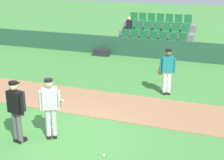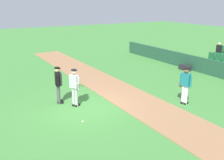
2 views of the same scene
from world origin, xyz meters
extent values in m
plane|color=#42843A|center=(0.00, 0.00, 0.00)|extent=(80.00, 80.00, 0.00)
cube|color=#9E704C|center=(0.00, 2.49, 0.01)|extent=(28.00, 2.31, 0.03)
cube|color=#234C38|center=(0.00, 9.38, 0.52)|extent=(20.00, 0.16, 1.04)
cube|color=#1E6B38|center=(-1.65, 10.30, 0.75)|extent=(0.44, 0.40, 0.08)
cube|color=#1E6B38|center=(-1.65, 10.52, 1.00)|extent=(0.44, 0.08, 0.50)
cube|color=#1E6B38|center=(-1.10, 10.30, 0.75)|extent=(0.44, 0.40, 0.08)
cube|color=#1E6B38|center=(-1.10, 10.52, 1.00)|extent=(0.44, 0.08, 0.50)
cube|color=#1E6B38|center=(-0.55, 10.30, 0.75)|extent=(0.44, 0.40, 0.08)
cube|color=#1E6B38|center=(-1.65, 11.15, 1.15)|extent=(0.44, 0.40, 0.08)
cube|color=#1E6B38|center=(-1.65, 11.37, 1.40)|extent=(0.44, 0.08, 0.50)
cube|color=black|center=(-1.65, 11.20, 1.45)|extent=(0.32, 0.22, 0.52)
sphere|color=beige|center=(-1.65, 11.20, 1.80)|extent=(0.20, 0.20, 0.20)
cylinder|color=#B2B2B2|center=(-0.39, -0.34, 0.45)|extent=(0.14, 0.14, 0.90)
cylinder|color=#B2B2B2|center=(-0.25, -0.27, 0.45)|extent=(0.14, 0.14, 0.90)
cube|color=black|center=(-0.42, -0.29, 0.05)|extent=(0.23, 0.29, 0.10)
cube|color=black|center=(-0.28, -0.22, 0.05)|extent=(0.23, 0.29, 0.10)
cube|color=#B2B2B2|center=(-0.32, -0.31, 1.20)|extent=(0.46, 0.38, 0.60)
cylinder|color=#B2B2B2|center=(-0.54, -0.43, 1.15)|extent=(0.09, 0.09, 0.55)
cylinder|color=#B2B2B2|center=(-0.10, -0.19, 1.15)|extent=(0.09, 0.09, 0.55)
sphere|color=tan|center=(-0.32, -0.31, 1.63)|extent=(0.22, 0.22, 0.22)
cylinder|color=black|center=(-0.32, -0.31, 1.73)|extent=(0.23, 0.23, 0.06)
cube|color=black|center=(-0.37, -0.22, 1.70)|extent=(0.22, 0.19, 0.02)
cylinder|color=tan|center=(-0.15, -0.10, 1.05)|extent=(0.61, 0.60, 0.41)
cylinder|color=#4C4C4C|center=(-1.15, -0.80, 0.45)|extent=(0.14, 0.14, 0.90)
cylinder|color=#4C4C4C|center=(-0.99, -0.84, 0.45)|extent=(0.14, 0.14, 0.90)
cube|color=black|center=(-1.13, -0.75, 0.05)|extent=(0.17, 0.28, 0.10)
cube|color=black|center=(-0.98, -0.78, 0.05)|extent=(0.17, 0.28, 0.10)
cube|color=black|center=(-1.07, -0.82, 1.20)|extent=(0.44, 0.30, 0.60)
cylinder|color=black|center=(-1.31, -0.77, 1.15)|extent=(0.09, 0.09, 0.55)
cylinder|color=black|center=(-0.82, -0.87, 1.15)|extent=(0.09, 0.09, 0.55)
sphere|color=tan|center=(-1.07, -0.82, 1.63)|extent=(0.22, 0.22, 0.22)
cylinder|color=black|center=(-1.07, -0.82, 1.73)|extent=(0.23, 0.23, 0.06)
cube|color=black|center=(-1.05, -0.72, 1.70)|extent=(0.20, 0.15, 0.02)
cube|color=black|center=(-1.04, -0.69, 1.20)|extent=(0.45, 0.17, 0.56)
cylinder|color=white|center=(1.95, 4.19, 0.45)|extent=(0.14, 0.14, 0.90)
cylinder|color=white|center=(2.11, 4.23, 0.45)|extent=(0.14, 0.14, 0.90)
cube|color=black|center=(1.94, 4.25, 0.05)|extent=(0.18, 0.28, 0.10)
cube|color=black|center=(2.09, 4.29, 0.05)|extent=(0.18, 0.28, 0.10)
cube|color=#197075|center=(2.03, 4.21, 1.20)|extent=(0.44, 0.32, 0.60)
cylinder|color=#197075|center=(1.79, 4.14, 1.15)|extent=(0.09, 0.09, 0.55)
cylinder|color=#197075|center=(2.27, 4.27, 1.15)|extent=(0.09, 0.09, 0.55)
sphere|color=brown|center=(2.03, 4.21, 1.63)|extent=(0.22, 0.22, 0.22)
cylinder|color=black|center=(2.03, 4.21, 1.73)|extent=(0.23, 0.23, 0.06)
cube|color=black|center=(2.00, 4.30, 1.70)|extent=(0.20, 0.16, 0.02)
ellipsoid|color=brown|center=(1.76, 4.19, 0.90)|extent=(0.22, 0.17, 0.28)
sphere|color=white|center=(1.40, -0.71, 0.04)|extent=(0.07, 0.07, 0.07)
cube|color=#232328|center=(-2.52, 8.93, 0.18)|extent=(0.90, 0.36, 0.36)
camera|label=1|loc=(4.09, -7.43, 4.48)|focal=52.35mm
camera|label=2|loc=(10.10, -4.50, 4.62)|focal=41.61mm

